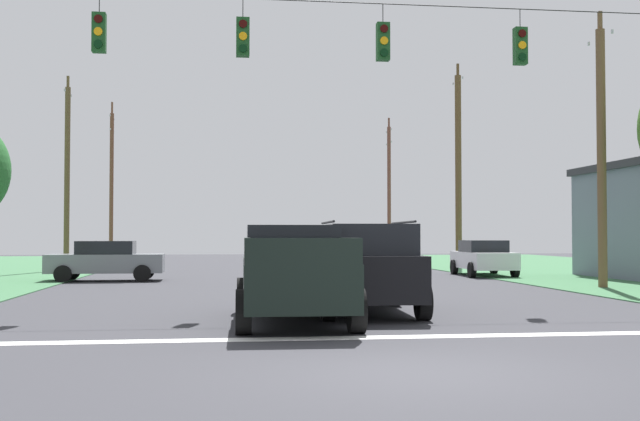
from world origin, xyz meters
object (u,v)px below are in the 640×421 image
at_px(suv_black, 365,266).
at_px(utility_pole_far_right, 458,169).
at_px(utility_pole_near_left, 389,188).
at_px(utility_pole_distant_right, 67,175).
at_px(pickup_truck, 293,274).
at_px(distant_car_oncoming, 483,257).
at_px(utility_pole_mid_right, 601,154).
at_px(overhead_signal_span, 318,123).
at_px(distant_car_crossing_white, 331,261).
at_px(distant_car_far_parked, 106,260).
at_px(utility_pole_distant_left, 111,182).

xyz_separation_m(suv_black, utility_pole_far_right, (9.21, 22.40, 4.18)).
distance_m(utility_pole_near_left, utility_pole_distant_right, 25.22).
bearing_deg(pickup_truck, distant_car_oncoming, 59.41).
relative_size(utility_pole_mid_right, utility_pole_near_left, 0.90).
distance_m(overhead_signal_span, distant_car_crossing_white, 10.21).
relative_size(utility_pole_mid_right, utility_pole_far_right, 0.85).
relative_size(distant_car_far_parked, utility_pole_distant_left, 0.40).
bearing_deg(pickup_truck, distant_car_far_parked, 111.71).
bearing_deg(pickup_truck, utility_pole_distant_left, 103.16).
height_order(pickup_truck, suv_black, suv_black).
distance_m(suv_black, utility_pole_near_left, 38.99).
height_order(utility_pole_mid_right, utility_pole_near_left, utility_pole_near_left).
height_order(distant_car_oncoming, utility_pole_far_right, utility_pole_far_right).
bearing_deg(pickup_truck, distant_car_crossing_white, 78.59).
xyz_separation_m(utility_pole_far_right, utility_pole_distant_right, (-19.96, -0.53, -0.55)).
bearing_deg(utility_pole_near_left, utility_pole_mid_right, -89.18).
bearing_deg(distant_car_crossing_white, utility_pole_mid_right, -25.64).
bearing_deg(suv_black, utility_pole_near_left, 76.84).
xyz_separation_m(distant_car_crossing_white, utility_pole_mid_right, (8.48, -4.07, 3.66)).
xyz_separation_m(suv_black, distant_car_far_parked, (-7.56, 13.03, -0.27)).
xyz_separation_m(overhead_signal_span, utility_pole_mid_right, (10.11, 5.30, -0.07)).
distance_m(pickup_truck, utility_pole_near_left, 40.93).
relative_size(distant_car_far_parked, utility_pole_near_left, 0.42).
relative_size(distant_car_crossing_white, utility_pole_near_left, 0.43).
xyz_separation_m(distant_car_crossing_white, distant_car_far_parked, (-8.35, 1.97, 0.00)).
relative_size(pickup_truck, utility_pole_distant_left, 0.50).
bearing_deg(pickup_truck, utility_pole_mid_right, 37.78).
height_order(utility_pole_far_right, utility_pole_distant_left, utility_pole_far_right).
bearing_deg(pickup_truck, utility_pole_near_left, 74.93).
relative_size(suv_black, utility_pole_distant_left, 0.45).
bearing_deg(utility_pole_far_right, overhead_signal_span, -115.89).
distance_m(distant_car_oncoming, distant_car_far_parked, 15.54).
relative_size(pickup_truck, distant_car_crossing_white, 1.24).
xyz_separation_m(suv_black, utility_pole_near_left, (8.83, 37.76, 4.09)).
bearing_deg(utility_pole_near_left, pickup_truck, -105.07).
relative_size(suv_black, utility_pole_far_right, 0.45).
bearing_deg(distant_car_far_parked, utility_pole_distant_right, 109.83).
bearing_deg(utility_pole_far_right, utility_pole_distant_right, -178.47).
distance_m(distant_car_oncoming, utility_pole_mid_right, 8.69).
relative_size(pickup_truck, distant_car_far_parked, 1.26).
distance_m(overhead_signal_span, utility_pole_near_left, 37.34).
bearing_deg(distant_car_oncoming, utility_pole_distant_right, 159.10).
xyz_separation_m(overhead_signal_span, utility_pole_distant_right, (-9.91, 20.18, 0.17)).
relative_size(suv_black, distant_car_oncoming, 1.11).
relative_size(distant_car_oncoming, utility_pole_mid_right, 0.48).
height_order(overhead_signal_span, distant_car_crossing_white, overhead_signal_span).
distance_m(overhead_signal_span, pickup_truck, 4.90).
bearing_deg(utility_pole_mid_right, utility_pole_distant_left, 123.90).
xyz_separation_m(overhead_signal_span, suv_black, (0.84, -1.69, -3.46)).
bearing_deg(utility_pole_mid_right, utility_pole_distant_right, 143.38).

